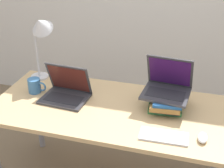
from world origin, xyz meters
TOP-DOWN VIEW (x-y plane):
  - desk at (0.00, 0.38)m, footprint 1.64×0.75m
  - laptop_left at (-0.35, 0.41)m, footprint 0.34×0.27m
  - book_stack at (0.35, 0.46)m, footprint 0.24×0.28m
  - laptop_on_books at (0.35, 0.50)m, footprint 0.33×0.29m
  - wireless_keyboard at (0.38, 0.14)m, footprint 0.29×0.13m
  - mouse at (0.60, 0.18)m, footprint 0.06×0.10m
  - mug at (-0.60, 0.43)m, footprint 0.14×0.09m
  - desk_lamp at (-0.61, 0.62)m, footprint 0.23×0.20m

SIDE VIEW (x-z plane):
  - desk at x=0.00m, z-range 0.30..1.04m
  - wireless_keyboard at x=0.38m, z-range 0.74..0.76m
  - mouse at x=0.60m, z-range 0.74..0.78m
  - laptop_left at x=-0.35m, z-range 0.67..0.92m
  - book_stack at x=0.35m, z-range 0.75..0.84m
  - mug at x=-0.60m, z-range 0.74..0.85m
  - laptop_on_books at x=0.35m, z-range 0.77..1.02m
  - desk_lamp at x=-0.61m, z-range 0.87..1.42m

